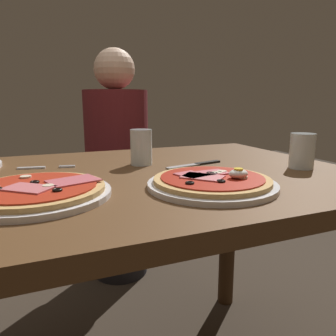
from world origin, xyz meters
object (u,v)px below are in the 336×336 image
Objects in this scene: dining_table at (120,215)px; diner_person at (118,173)px; pizza_across_left at (36,192)px; water_glass_far at (141,149)px; water_glass_near at (302,153)px; knife at (198,164)px; pizza_foreground at (212,182)px; fork at (42,167)px.

diner_person reaches higher than dining_table.
pizza_across_left is 2.81× the size of water_glass_far.
water_glass_near is at bearing -13.02° from dining_table.
pizza_across_left is 0.49m from knife.
pizza_foreground is 0.24× the size of diner_person.
water_glass_far is at bearing -11.37° from fork.
knife is 0.16× the size of diner_person.
fork is at bearing 168.63° from water_glass_far.
water_glass_far is at bearing 101.64° from pizza_foreground.
fork is 0.45m from knife.
water_glass_near is 0.63× the size of fork.
water_glass_far reaches higher than dining_table.
knife is (0.15, -0.07, -0.04)m from water_glass_far.
water_glass_near is 0.08× the size of diner_person.
pizza_foreground is at bearing -51.62° from dining_table.
knife is (0.45, 0.17, -0.01)m from pizza_across_left.
diner_person reaches higher than pizza_foreground.
fork is (-0.28, 0.06, -0.04)m from water_glass_far.
pizza_foreground reaches higher than knife.
water_glass_near is 0.51× the size of knife.
pizza_foreground is 0.32m from water_glass_far.
fork is at bearing 59.97° from diner_person.
pizza_across_left is 2.99× the size of water_glass_near.
diner_person reaches higher than water_glass_near.
knife reaches higher than fork.
dining_table is at bearing -171.53° from knife.
dining_table is 1.08× the size of diner_person.
dining_table is 0.54m from water_glass_near.
pizza_foreground is at bearing -165.73° from water_glass_near.
water_glass_far reaches higher than knife.
dining_table is 12.06× the size of water_glass_far.
pizza_across_left is at bearing -146.65° from dining_table.
water_glass_far is at bearing 151.00° from water_glass_near.
pizza_across_left is at bearing -178.58° from water_glass_near.
water_glass_near is (0.70, 0.02, 0.03)m from pizza_across_left.
dining_table is 6.57× the size of knife.
diner_person is at bearing 67.37° from pizza_across_left.
water_glass_far is at bearing 82.23° from diner_person.
pizza_across_left is at bearing -93.71° from fork.
pizza_foreground is 0.26m from knife.
water_glass_near is 0.30m from knife.
dining_table is at bearing 166.98° from water_glass_near.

